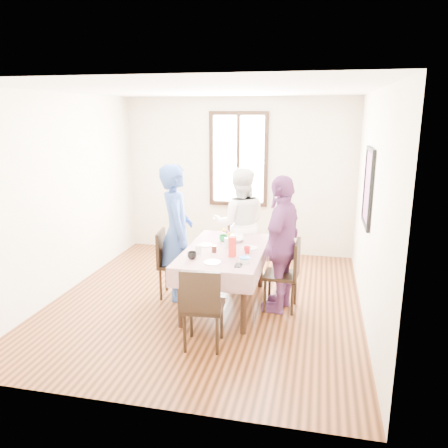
{
  "coord_description": "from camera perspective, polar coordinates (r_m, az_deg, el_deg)",
  "views": [
    {
      "loc": [
        1.4,
        -5.3,
        2.44
      ],
      "look_at": [
        0.26,
        -0.13,
        1.1
      ],
      "focal_mm": 35.44,
      "sensor_mm": 36.0,
      "label": 1
    }
  ],
  "objects": [
    {
      "name": "jam_jar",
      "position": [
        5.45,
        -1.29,
        -3.24
      ],
      "size": [
        0.06,
        0.06,
        0.09
      ],
      "primitive_type": "cylinder",
      "color": "black",
      "rests_on": "tablecloth"
    },
    {
      "name": "butter_tub",
      "position": [
        5.09,
        2.67,
        -4.72
      ],
      "size": [
        0.12,
        0.12,
        0.06
      ],
      "primitive_type": "cylinder",
      "color": "white",
      "rests_on": "tablecloth"
    },
    {
      "name": "person_right",
      "position": [
        5.52,
        7.31,
        -2.56
      ],
      "size": [
        0.65,
        1.08,
        1.72
      ],
      "primitive_type": "imported",
      "rotation": [
        0.0,
        0.0,
        -1.82
      ],
      "color": "#723870",
      "rests_on": "ground"
    },
    {
      "name": "serving_bowl",
      "position": [
        5.9,
        1.49,
        -2.04
      ],
      "size": [
        0.21,
        0.21,
        0.05
      ],
      "primitive_type": "imported",
      "rotation": [
        0.0,
        0.0,
        -0.03
      ],
      "color": "white",
      "rests_on": "tablecloth"
    },
    {
      "name": "right_wall",
      "position": [
        5.44,
        18.47,
        1.92
      ],
      "size": [
        0.0,
        4.5,
        4.5
      ],
      "primitive_type": "plane",
      "rotation": [
        1.57,
        0.0,
        -1.57
      ],
      "color": "beige",
      "rests_on": "ground"
    },
    {
      "name": "mug_green",
      "position": [
        5.91,
        -0.1,
        -1.84
      ],
      "size": [
        0.15,
        0.15,
        0.09
      ],
      "primitive_type": "imported",
      "rotation": [
        0.0,
        0.0,
        -0.61
      ],
      "color": "#0C7226",
      "rests_on": "tablecloth"
    },
    {
      "name": "person_far",
      "position": [
        6.56,
        2.05,
        0.04
      ],
      "size": [
        0.93,
        0.79,
        1.67
      ],
      "primitive_type": "imported",
      "rotation": [
        0.0,
        0.0,
        3.36
      ],
      "color": "white",
      "rests_on": "ground"
    },
    {
      "name": "window_pane",
      "position": [
        7.71,
        1.89,
        8.33
      ],
      "size": [
        0.9,
        0.02,
        1.5
      ],
      "primitive_type": "cube",
      "color": "white",
      "rests_on": "back_wall"
    },
    {
      "name": "plate_left",
      "position": [
        5.75,
        -2.48,
        -2.71
      ],
      "size": [
        0.2,
        0.2,
        0.01
      ],
      "primitive_type": "cylinder",
      "color": "white",
      "rests_on": "tablecloth"
    },
    {
      "name": "art_poster",
      "position": [
        5.7,
        18.13,
        4.52
      ],
      "size": [
        0.04,
        0.76,
        0.96
      ],
      "primitive_type": "cube",
      "color": "red",
      "rests_on": "right_wall"
    },
    {
      "name": "plate_right",
      "position": [
        5.62,
        3.37,
        -3.11
      ],
      "size": [
        0.2,
        0.2,
        0.01
      ],
      "primitive_type": "cylinder",
      "color": "white",
      "rests_on": "tablecloth"
    },
    {
      "name": "butter_lid",
      "position": [
        5.08,
        2.68,
        -4.35
      ],
      "size": [
        0.12,
        0.12,
        0.01
      ],
      "primitive_type": "cylinder",
      "color": "blue",
      "rests_on": "butter_tub"
    },
    {
      "name": "back_wall",
      "position": [
        7.76,
        1.88,
        6.13
      ],
      "size": [
        4.0,
        0.0,
        4.0
      ],
      "primitive_type": "plane",
      "rotation": [
        1.57,
        0.0,
        0.0
      ],
      "color": "beige",
      "rests_on": "ground"
    },
    {
      "name": "flower_vase",
      "position": [
        5.62,
        0.34,
        -2.46
      ],
      "size": [
        0.06,
        0.06,
        0.13
      ],
      "primitive_type": "cylinder",
      "color": "silver",
      "rests_on": "tablecloth"
    },
    {
      "name": "chair_left",
      "position": [
        6.01,
        -6.3,
        -5.16
      ],
      "size": [
        0.47,
        0.47,
        0.91
      ],
      "primitive_type": "cube",
      "rotation": [
        0.0,
        0.0,
        -1.45
      ],
      "color": "black",
      "rests_on": "ground"
    },
    {
      "name": "dining_table",
      "position": [
        5.73,
        0.11,
        -6.93
      ],
      "size": [
        0.86,
        1.54,
        0.75
      ],
      "primitive_type": "cube",
      "color": "black",
      "rests_on": "ground"
    },
    {
      "name": "window_frame",
      "position": [
        7.7,
        1.87,
        8.32
      ],
      "size": [
        1.02,
        0.06,
        1.62
      ],
      "primitive_type": "cube",
      "color": "black",
      "rests_on": "back_wall"
    },
    {
      "name": "drinking_glass",
      "position": [
        5.39,
        -3.35,
        -3.32
      ],
      "size": [
        0.08,
        0.08,
        0.11
      ],
      "primitive_type": "cylinder",
      "color": "silver",
      "rests_on": "tablecloth"
    },
    {
      "name": "mug_black",
      "position": [
        5.22,
        -4.15,
        -4.08
      ],
      "size": [
        0.13,
        0.13,
        0.09
      ],
      "primitive_type": "imported",
      "rotation": [
        0.0,
        0.0,
        -0.24
      ],
      "color": "black",
      "rests_on": "tablecloth"
    },
    {
      "name": "tablecloth",
      "position": [
        5.6,
        0.11,
        -3.29
      ],
      "size": [
        0.98,
        1.66,
        0.01
      ],
      "primitive_type": "cube",
      "color": "#540817",
      "rests_on": "dining_table"
    },
    {
      "name": "plate_near",
      "position": [
        5.09,
        -1.59,
        -4.97
      ],
      "size": [
        0.2,
        0.2,
        0.01
      ],
      "primitive_type": "cylinder",
      "color": "white",
      "rests_on": "tablecloth"
    },
    {
      "name": "juice_carton",
      "position": [
        5.27,
        1.08,
        -2.94
      ],
      "size": [
        0.08,
        0.08,
        0.25
      ],
      "primitive_type": "cube",
      "color": "red",
      "rests_on": "tablecloth"
    },
    {
      "name": "flower_bunch",
      "position": [
        5.59,
        0.34,
        -1.33
      ],
      "size": [
        0.09,
        0.09,
        0.1
      ],
      "primitive_type": null,
      "color": "yellow",
      "rests_on": "flower_vase"
    },
    {
      "name": "plate_far",
      "position": [
        6.18,
        1.56,
        -1.49
      ],
      "size": [
        0.2,
        0.2,
        0.01
      ],
      "primitive_type": "cylinder",
      "color": "white",
      "rests_on": "tablecloth"
    },
    {
      "name": "chair_far",
      "position": [
        6.68,
        2.05,
        -3.07
      ],
      "size": [
        0.45,
        0.45,
        0.91
      ],
      "primitive_type": "cube",
      "rotation": [
        0.0,
        0.0,
        3.22
      ],
      "color": "black",
      "rests_on": "ground"
    },
    {
      "name": "chair_near",
      "position": [
        4.74,
        -2.67,
        -10.54
      ],
      "size": [
        0.46,
        0.46,
        0.91
      ],
      "primitive_type": "cube",
      "rotation": [
        0.0,
        0.0,
        0.09
      ],
      "color": "black",
      "rests_on": "ground"
    },
    {
      "name": "smartphone",
      "position": [
        5.01,
        1.86,
        -5.33
      ],
      "size": [
        0.07,
        0.15,
        0.01
      ],
      "primitive_type": "cube",
      "color": "black",
      "rests_on": "tablecloth"
    },
    {
      "name": "ground",
      "position": [
        6.0,
        -2.23,
        -9.79
      ],
      "size": [
        4.5,
        4.5,
        0.0
      ],
      "primitive_type": "plane",
      "color": "#331A0A",
      "rests_on": "ground"
    },
    {
      "name": "mug_flag",
      "position": [
        5.42,
        2.99,
        -3.37
      ],
      "size": [
        0.12,
        0.12,
        0.08
      ],
      "primitive_type": "imported",
      "rotation": [
        0.0,
        0.0,
        0.4
      ],
      "color": "red",
      "rests_on": "tablecloth"
    },
    {
      "name": "person_left",
      "position": [
        5.87,
        -6.24,
        -1.06
      ],
      "size": [
        0.64,
        0.77,
        1.8
      ],
      "primitive_type": "imported",
      "rotation": [
        0.0,
        0.0,
        1.93
      ],
      "color": "#2B478C",
      "rests_on": "ground"
    },
    {
      "name": "chair_right",
      "position": [
        5.64,
        7.37,
        -6.51
      ],
      "size": [
        0.44,
        0.44,
        0.91
      ],
      "primitive_type": "cube",
      "rotation": [
        0.0,
        0.0,
        1.52
      ],
      "color": "black",
      "rests_on": "ground"
    }
  ]
}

